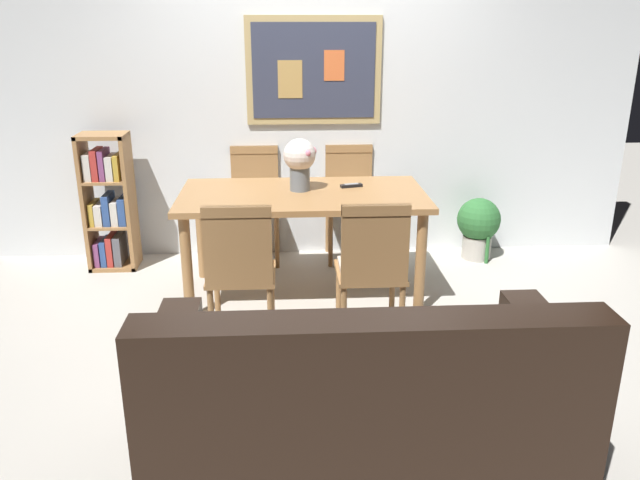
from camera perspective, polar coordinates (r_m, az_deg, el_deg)
name	(u,v)px	position (r m, az deg, el deg)	size (l,w,h in m)	color
ground_plane	(321,319)	(4.20, 0.05, -7.10)	(12.00, 12.00, 0.00)	#B7B2A8
wall_back_with_painting	(311,94)	(5.13, -0.81, 13.00)	(5.20, 0.14, 2.60)	silver
dining_table	(303,205)	(4.34, -1.56, 3.13)	(1.67, 0.89, 0.75)	#9E7042
dining_chair_far_left	(255,194)	(5.11, -5.89, 4.13)	(0.40, 0.41, 0.91)	#9E7042
dining_chair_far_right	(349,193)	(5.14, 2.68, 4.29)	(0.40, 0.41, 0.91)	#9E7042
dining_chair_near_left	(240,264)	(3.66, -7.23, -2.13)	(0.40, 0.41, 0.91)	#9E7042
dining_chair_near_right	(372,262)	(3.67, 4.72, -1.98)	(0.40, 0.41, 0.91)	#9E7042
leather_couch	(363,404)	(2.79, 3.89, -14.51)	(1.80, 0.84, 0.84)	black
bookshelf	(109,205)	(5.16, -18.51, 3.03)	(0.36, 0.28, 1.06)	#9E7042
potted_ivy	(478,225)	(5.30, 14.09, 1.29)	(0.35, 0.35, 0.53)	#B2ADA3
flower_vase	(300,160)	(4.33, -1.83, 7.23)	(0.23, 0.22, 0.36)	slate
tv_remote	(351,185)	(4.46, 2.84, 4.93)	(0.16, 0.08, 0.02)	black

